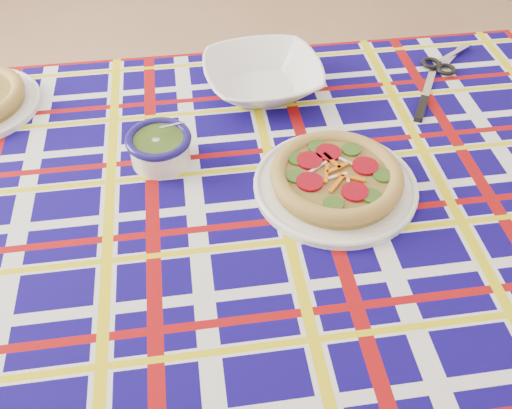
# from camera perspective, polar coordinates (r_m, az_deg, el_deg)

# --- Properties ---
(floor) EXTENTS (4.00, 4.00, 0.00)m
(floor) POSITION_cam_1_polar(r_m,az_deg,el_deg) (1.96, -10.15, -4.41)
(floor) COLOR #91694B
(floor) RESTS_ON ground
(dining_table) EXTENTS (1.73, 1.30, 0.73)m
(dining_table) POSITION_cam_1_polar(r_m,az_deg,el_deg) (1.13, -2.02, -0.99)
(dining_table) COLOR brown
(dining_table) RESTS_ON floor
(tablecloth) EXTENTS (1.77, 1.34, 0.10)m
(tablecloth) POSITION_cam_1_polar(r_m,az_deg,el_deg) (1.12, -2.05, -0.15)
(tablecloth) COLOR #0E055C
(tablecloth) RESTS_ON dining_table
(main_focaccia_plate) EXTENTS (0.40, 0.40, 0.06)m
(main_focaccia_plate) POSITION_cam_1_polar(r_m,az_deg,el_deg) (1.07, 8.04, 2.78)
(main_focaccia_plate) COLOR olive
(main_focaccia_plate) RESTS_ON tablecloth
(pesto_bowl) EXTENTS (0.16, 0.16, 0.08)m
(pesto_bowl) POSITION_cam_1_polar(r_m,az_deg,el_deg) (1.13, -9.64, 5.82)
(pesto_bowl) COLOR #263D10
(pesto_bowl) RESTS_ON tablecloth
(serving_bowl) EXTENTS (0.33, 0.33, 0.06)m
(serving_bowl) POSITION_cam_1_polar(r_m,az_deg,el_deg) (1.32, 0.67, 12.63)
(serving_bowl) COLOR white
(serving_bowl) RESTS_ON tablecloth
(table_knife) EXTENTS (0.08, 0.23, 0.01)m
(table_knife) POSITION_cam_1_polar(r_m,az_deg,el_deg) (1.40, 16.89, 11.46)
(table_knife) COLOR silver
(table_knife) RESTS_ON tablecloth
(kitchen_scissors) EXTENTS (0.19, 0.21, 0.02)m
(kitchen_scissors) POSITION_cam_1_polar(r_m,az_deg,el_deg) (1.53, 19.21, 14.03)
(kitchen_scissors) COLOR silver
(kitchen_scissors) RESTS_ON tablecloth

